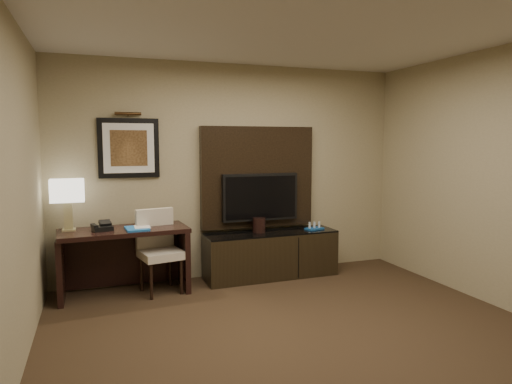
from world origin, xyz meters
name	(u,v)px	position (x,y,z in m)	size (l,w,h in m)	color
floor	(325,358)	(0.00, 0.00, -0.01)	(4.50, 5.00, 0.01)	#322316
ceiling	(331,9)	(0.00, 0.00, 2.70)	(4.50, 5.00, 0.01)	silver
wall_back	(234,171)	(0.00, 2.50, 1.35)	(4.50, 0.01, 2.70)	#9B8E69
desk	(125,261)	(-1.40, 2.15, 0.38)	(1.40, 0.60, 0.75)	black
credenza	(271,254)	(0.39, 2.20, 0.29)	(1.70, 0.47, 0.59)	black
tv_wall_panel	(257,177)	(0.30, 2.44, 1.27)	(1.50, 0.12, 1.30)	black
tv	(260,197)	(0.30, 2.34, 1.02)	(1.00, 0.08, 0.60)	black
artwork	(129,148)	(-1.30, 2.48, 1.65)	(0.70, 0.04, 0.70)	black
picture_light	(128,114)	(-1.30, 2.44, 2.05)	(0.04, 0.04, 0.30)	#3A2612
desk_chair	(161,253)	(-1.01, 2.05, 0.46)	(0.44, 0.51, 0.92)	beige
table_lamp	(68,207)	(-1.98, 2.24, 1.02)	(0.33, 0.19, 0.54)	tan
desk_phone	(102,226)	(-1.63, 2.12, 0.80)	(0.20, 0.18, 0.10)	black
blue_folder	(137,229)	(-1.27, 2.06, 0.76)	(0.24, 0.32, 0.02)	#1B60B0
book	(134,218)	(-1.29, 2.11, 0.87)	(0.18, 0.02, 0.24)	tan
ice_bucket	(259,225)	(0.25, 2.23, 0.68)	(0.17, 0.17, 0.18)	black
minibar_tray	(314,226)	(1.00, 2.17, 0.63)	(0.23, 0.14, 0.08)	#17519A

